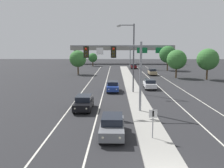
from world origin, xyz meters
name	(u,v)px	position (x,y,z in m)	size (l,w,h in m)	color
median_island	(138,101)	(0.00, 18.00, 0.07)	(2.40, 110.00, 0.15)	#9E9B93
lane_stripe_oncoming_center	(103,92)	(-4.70, 25.00, 0.00)	(0.14, 100.00, 0.01)	silver
lane_stripe_receding_center	(164,92)	(4.70, 25.00, 0.00)	(0.14, 100.00, 0.01)	silver
edge_stripe_left	(82,92)	(-8.00, 25.00, 0.00)	(0.14, 100.00, 0.01)	silver
edge_stripe_right	(186,92)	(8.00, 25.00, 0.00)	(0.14, 100.00, 0.01)	silver
overhead_signal_mast	(119,62)	(-2.52, 13.35, 5.32)	(7.13, 0.44, 7.20)	gray
median_sign_post	(153,119)	(-0.11, 5.68, 1.59)	(0.60, 0.10, 2.20)	gray
street_lamp_median	(132,54)	(-0.42, 24.03, 5.79)	(2.58, 0.28, 10.00)	#4C4C51
car_oncoming_grey	(112,126)	(-3.11, 6.43, 0.82)	(1.87, 4.49, 1.58)	slate
car_oncoming_black	(84,103)	(-6.32, 14.16, 0.82)	(1.85, 4.48, 1.58)	black
car_oncoming_blue	(113,86)	(-3.28, 25.23, 0.82)	(1.85, 4.48, 1.58)	navy
car_receding_white	(150,84)	(2.82, 27.78, 0.82)	(1.89, 4.50, 1.58)	silver
car_receding_tan	(152,72)	(6.24, 47.41, 0.82)	(1.88, 4.49, 1.58)	tan
car_receding_darkred	(134,66)	(3.09, 65.94, 0.82)	(1.87, 4.49, 1.58)	#5B0F14
highway_sign_gantry	(151,49)	(8.20, 62.93, 6.16)	(13.28, 0.42, 7.50)	gray
overpass_bridge	(122,50)	(0.00, 89.19, 5.78)	(42.40, 6.40, 7.65)	gray
tree_far_right_c	(177,60)	(10.72, 41.98, 4.10)	(4.34, 4.34, 6.28)	#4C3823
tree_far_right_a	(168,54)	(12.54, 59.48, 4.74)	(5.02, 5.02, 7.26)	#4C3823
tree_far_left_b	(93,58)	(-11.09, 75.55, 3.11)	(3.30, 3.30, 4.77)	#4C3823
tree_far_right_b	(208,59)	(16.58, 39.40, 4.29)	(4.54, 4.54, 6.57)	#4C3823
tree_far_left_c	(78,59)	(-12.28, 48.66, 3.96)	(4.20, 4.20, 6.07)	#4C3823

